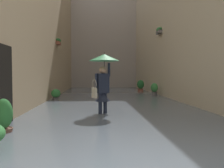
{
  "coord_description": "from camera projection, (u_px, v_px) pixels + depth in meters",
  "views": [
    {
      "loc": [
        0.75,
        2.47,
        1.45
      ],
      "look_at": [
        0.22,
        -5.22,
        1.13
      ],
      "focal_mm": 36.57,
      "sensor_mm": 36.0,
      "label": 1
    }
  ],
  "objects": [
    {
      "name": "potted_plant_near_right",
      "position": [
        56.0,
        95.0,
        11.24
      ],
      "size": [
        0.46,
        0.46,
        0.73
      ],
      "color": "#66605B",
      "rests_on": "ground_plane"
    },
    {
      "name": "ground_plane",
      "position": [
        110.0,
        101.0,
        12.21
      ],
      "size": [
        60.0,
        60.0,
        0.0
      ],
      "primitive_type": "plane",
      "color": "#605B56"
    },
    {
      "name": "flood_water",
      "position": [
        110.0,
        100.0,
        12.21
      ],
      "size": [
        6.99,
        25.33,
        0.18
      ],
      "primitive_type": "cube",
      "color": "slate",
      "rests_on": "ground_plane"
    },
    {
      "name": "potted_plant_near_left",
      "position": [
        141.0,
        86.0,
        16.96
      ],
      "size": [
        0.52,
        0.52,
        1.03
      ],
      "color": "brown",
      "rests_on": "ground_plane"
    },
    {
      "name": "building_facade_right",
      "position": [
        33.0,
        13.0,
        11.74
      ],
      "size": [
        2.04,
        23.33,
        9.2
      ],
      "color": "tan",
      "rests_on": "ground_plane"
    },
    {
      "name": "building_facade_far",
      "position": [
        104.0,
        18.0,
        22.44
      ],
      "size": [
        9.79,
        1.8,
        13.97
      ],
      "primitive_type": "cube",
      "color": "#A89989",
      "rests_on": "ground_plane"
    },
    {
      "name": "potted_plant_mid_left",
      "position": [
        154.0,
        90.0,
        13.55
      ],
      "size": [
        0.42,
        0.42,
        0.93
      ],
      "color": "#66605B",
      "rests_on": "ground_plane"
    },
    {
      "name": "potted_plant_far_right",
      "position": [
        4.0,
        119.0,
        5.02
      ],
      "size": [
        0.39,
        0.39,
        0.92
      ],
      "color": "brown",
      "rests_on": "ground_plane"
    },
    {
      "name": "person_wading",
      "position": [
        103.0,
        73.0,
        7.35
      ],
      "size": [
        0.98,
        0.98,
        2.18
      ],
      "color": "#2D2319",
      "rests_on": "ground_plane"
    }
  ]
}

